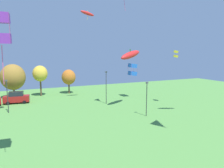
{
  "coord_description": "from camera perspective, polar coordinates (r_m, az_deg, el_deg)",
  "views": [
    {
      "loc": [
        -4.51,
        1.96,
        9.38
      ],
      "look_at": [
        1.29,
        14.66,
        7.32
      ],
      "focal_mm": 32.0,
      "sensor_mm": 36.0,
      "label": 1
    }
  ],
  "objects": [
    {
      "name": "kite_flying_11",
      "position": [
        38.61,
        17.78,
        8.17
      ],
      "size": [
        1.09,
        1.08,
        1.36
      ],
      "color": "yellow"
    },
    {
      "name": "kite_flying_2",
      "position": [
        35.12,
        5.3,
        8.3
      ],
      "size": [
        5.28,
        3.15,
        2.26
      ],
      "color": "red"
    },
    {
      "name": "light_post_1",
      "position": [
        38.07,
        -1.68,
        -0.46
      ],
      "size": [
        0.36,
        0.2,
        6.25
      ],
      "color": "#2D2D33",
      "rests_on": "ground"
    },
    {
      "name": "treeline_tree_4",
      "position": [
        49.29,
        -12.28,
        1.91
      ],
      "size": [
        3.31,
        3.31,
        5.82
      ],
      "color": "brown",
      "rests_on": "ground"
    },
    {
      "name": "treeline_tree_2",
      "position": [
        47.95,
        -26.44,
        1.76
      ],
      "size": [
        5.08,
        5.08,
        7.38
      ],
      "color": "brown",
      "rests_on": "ground"
    },
    {
      "name": "kite_flying_6",
      "position": [
        17.88,
        -29.37,
        13.75
      ],
      "size": [
        1.47,
        1.52,
        5.51
      ],
      "color": "purple"
    },
    {
      "name": "kite_flying_3",
      "position": [
        39.91,
        -7.08,
        19.41
      ],
      "size": [
        2.88,
        0.83,
        1.82
      ],
      "color": "red"
    },
    {
      "name": "treeline_tree_3",
      "position": [
        47.91,
        -19.85,
        2.78
      ],
      "size": [
        3.26,
        3.26,
        6.95
      ],
      "color": "brown",
      "rests_on": "ground"
    },
    {
      "name": "light_post_3",
      "position": [
        36.1,
        -27.74,
        -2.59
      ],
      "size": [
        0.36,
        0.2,
        5.43
      ],
      "color": "#2D2D33",
      "rests_on": "ground"
    },
    {
      "name": "parked_car_second_from_left",
      "position": [
        42.91,
        -25.62,
        -3.51
      ],
      "size": [
        4.76,
        2.39,
        2.31
      ],
      "rotation": [
        0.0,
        0.0,
        -0.11
      ],
      "color": "maroon",
      "rests_on": "ground"
    },
    {
      "name": "light_post_0",
      "position": [
        30.84,
        9.87,
        -3.59
      ],
      "size": [
        0.36,
        0.2,
        5.31
      ],
      "color": "#2D2D33",
      "rests_on": "ground"
    },
    {
      "name": "kite_flying_0",
      "position": [
        43.39,
        5.88,
        4.14
      ],
      "size": [
        1.75,
        1.67,
        2.67
      ],
      "color": "blue"
    }
  ]
}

